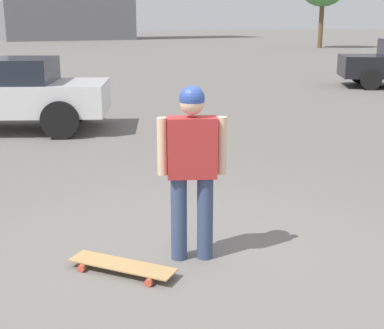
% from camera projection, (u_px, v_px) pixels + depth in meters
% --- Properties ---
extents(ground_plane, '(220.00, 220.00, 0.00)m').
position_uv_depth(ground_plane, '(192.00, 258.00, 4.96)').
color(ground_plane, slate).
extents(person, '(0.34, 0.58, 1.59)m').
position_uv_depth(person, '(192.00, 161.00, 4.71)').
color(person, '#38476B').
rests_on(person, ground_plane).
extents(skateboard, '(0.88, 0.83, 0.08)m').
position_uv_depth(skateboard, '(122.00, 265.00, 4.65)').
color(skateboard, tan).
rests_on(skateboard, ground_plane).
extents(car_parked_near, '(3.10, 4.43, 1.42)m').
position_uv_depth(car_parked_near, '(3.00, 93.00, 10.52)').
color(car_parked_near, silver).
rests_on(car_parked_near, ground_plane).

